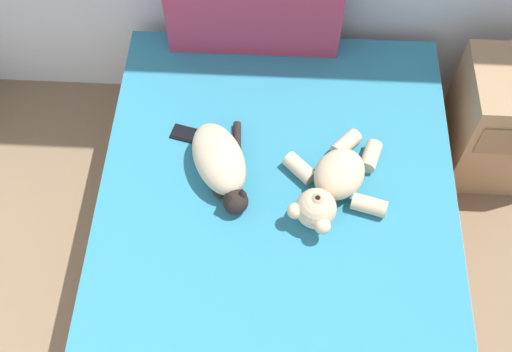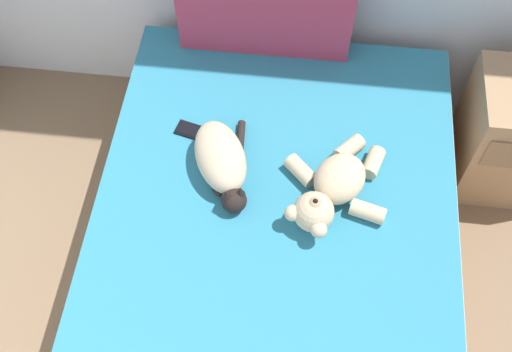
# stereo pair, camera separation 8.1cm
# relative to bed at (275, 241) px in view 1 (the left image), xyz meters

# --- Properties ---
(bed) EXTENTS (1.46, 1.91, 0.51)m
(bed) POSITION_rel_bed_xyz_m (0.00, 0.00, 0.00)
(bed) COLOR #9E7A56
(bed) RESTS_ON ground_plane
(patterned_cushion) EXTENTS (0.75, 0.13, 0.44)m
(patterned_cushion) POSITION_rel_bed_xyz_m (-0.13, 0.87, 0.48)
(patterned_cushion) COLOR #A5334C
(patterned_cushion) RESTS_ON bed
(cat) EXTENTS (0.31, 0.44, 0.15)m
(cat) POSITION_rel_bed_xyz_m (-0.23, 0.17, 0.33)
(cat) COLOR #C6B293
(cat) RESTS_ON bed
(teddy_bear) EXTENTS (0.41, 0.50, 0.17)m
(teddy_bear) POSITION_rel_bed_xyz_m (0.21, 0.09, 0.33)
(teddy_bear) COLOR beige
(teddy_bear) RESTS_ON bed
(cell_phone) EXTENTS (0.16, 0.11, 0.01)m
(cell_phone) POSITION_rel_bed_xyz_m (-0.37, 0.34, 0.26)
(cell_phone) COLOR black
(cell_phone) RESTS_ON bed
(nightstand) EXTENTS (0.47, 0.45, 0.62)m
(nightstand) POSITION_rel_bed_xyz_m (1.04, 0.63, 0.06)
(nightstand) COLOR #9E7A56
(nightstand) RESTS_ON ground_plane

